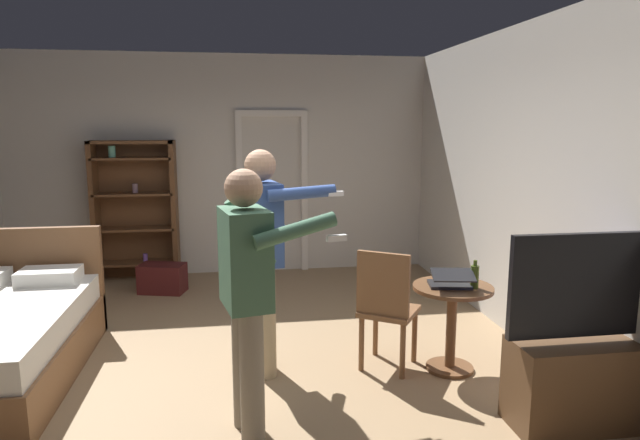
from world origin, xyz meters
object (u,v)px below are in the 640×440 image
at_px(side_table, 452,314).
at_px(suitcase_dark, 162,278).
at_px(bookshelf, 136,205).
at_px(tv_flatscreen, 586,367).
at_px(laptop, 451,281).
at_px(wooden_chair, 386,305).
at_px(bottle_on_table, 475,276).
at_px(person_blue_shirt, 248,286).
at_px(person_striped_shirt, 263,245).

distance_m(side_table, suitcase_dark, 3.58).
distance_m(bookshelf, tv_flatscreen, 5.36).
height_order(side_table, laptop, laptop).
distance_m(tv_flatscreen, wooden_chair, 1.46).
relative_size(laptop, suitcase_dark, 0.74).
bearing_deg(wooden_chair, suitcase_dark, 130.18).
xyz_separation_m(side_table, laptop, (-0.04, -0.04, 0.28)).
relative_size(wooden_chair, suitcase_dark, 1.92).
xyz_separation_m(bookshelf, suitcase_dark, (0.37, -0.65, -0.79)).
xyz_separation_m(side_table, bottle_on_table, (0.14, -0.08, 0.32)).
bearing_deg(bookshelf, laptop, -47.76).
distance_m(bookshelf, person_blue_shirt, 4.04).
bearing_deg(bottle_on_table, person_striped_shirt, 169.54).
xyz_separation_m(tv_flatscreen, wooden_chair, (-1.07, 0.99, 0.15)).
distance_m(bookshelf, laptop, 4.29).
bearing_deg(person_striped_shirt, laptop, -10.27).
distance_m(side_table, laptop, 0.29).
height_order(tv_flatscreen, person_striped_shirt, person_striped_shirt).
relative_size(tv_flatscreen, person_blue_shirt, 0.76).
xyz_separation_m(bookshelf, tv_flatscreen, (3.47, -4.05, -0.56)).
height_order(side_table, suitcase_dark, side_table).
relative_size(person_striped_shirt, suitcase_dark, 3.44).
distance_m(tv_flatscreen, person_striped_shirt, 2.40).
relative_size(wooden_chair, person_striped_shirt, 0.56).
height_order(tv_flatscreen, person_blue_shirt, person_blue_shirt).
height_order(bookshelf, bottle_on_table, bookshelf).
height_order(bookshelf, laptop, bookshelf).
xyz_separation_m(laptop, person_blue_shirt, (-1.58, -0.65, 0.23)).
bearing_deg(tv_flatscreen, bookshelf, 130.61).
relative_size(laptop, person_striped_shirt, 0.22).
xyz_separation_m(tv_flatscreen, person_blue_shirt, (-2.16, 0.23, 0.58)).
bearing_deg(bottle_on_table, wooden_chair, 166.63).
distance_m(tv_flatscreen, laptop, 1.11).
xyz_separation_m(bookshelf, side_table, (2.92, -3.13, -0.48)).
relative_size(tv_flatscreen, side_table, 1.85).
bearing_deg(laptop, person_blue_shirt, -157.67).
distance_m(bottle_on_table, suitcase_dark, 3.77).
distance_m(side_table, wooden_chair, 0.53).
bearing_deg(person_blue_shirt, bottle_on_table, 19.17).
xyz_separation_m(side_table, person_blue_shirt, (-1.61, -0.69, 0.51)).
bearing_deg(bookshelf, wooden_chair, -51.81).
relative_size(side_table, bottle_on_table, 3.14).
bearing_deg(bookshelf, bottle_on_table, -46.38).
xyz_separation_m(laptop, bottle_on_table, (0.18, -0.04, 0.04)).
bearing_deg(bottle_on_table, tv_flatscreen, -63.90).
height_order(person_blue_shirt, person_striped_shirt, person_striped_shirt).
bearing_deg(laptop, tv_flatscreen, -56.07).
height_order(laptop, bottle_on_table, bottle_on_table).
distance_m(bookshelf, suitcase_dark, 1.08).
bearing_deg(bottle_on_table, suitcase_dark, 136.37).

